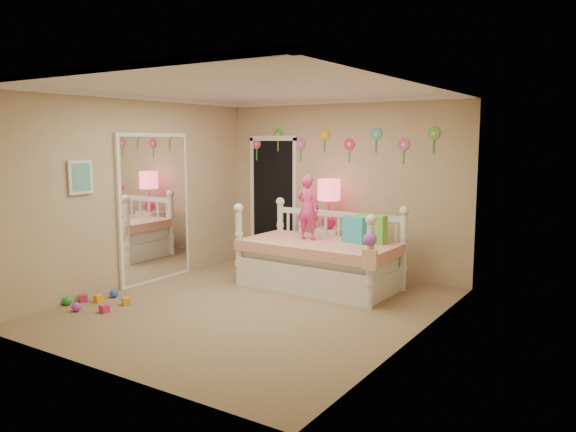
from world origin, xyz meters
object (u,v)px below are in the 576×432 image
Objects in this scene: nightstand at (328,252)px; table_lamp at (329,196)px; daybed at (320,246)px; child at (308,207)px.

table_lamp reaches higher than nightstand.
table_lamp is (0.00, -0.00, 0.84)m from nightstand.
nightstand is 0.84m from table_lamp.
nightstand is at bearing 110.88° from daybed.
daybed is 2.38× the size of child.
child reaches higher than nightstand.
daybed is 0.55m from child.
nightstand is (-0.05, 0.68, -0.74)m from child.
nightstand is at bearing -90.41° from child.
daybed is at bearing -67.45° from nightstand.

